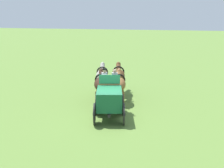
{
  "coord_description": "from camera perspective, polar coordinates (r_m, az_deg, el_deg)",
  "views": [
    {
      "loc": [
        -17.14,
        -5.08,
        6.1
      ],
      "look_at": [
        4.17,
        1.03,
        1.2
      ],
      "focal_mm": 50.69,
      "sensor_mm": 36.0,
      "label": 1
    }
  ],
  "objects": [
    {
      "name": "draft_horse_rear_off",
      "position": [
        21.99,
        1.32,
        -0.08
      ],
      "size": [
        2.99,
        1.39,
        2.19
      ],
      "color": "brown",
      "rests_on": "ground"
    },
    {
      "name": "draft_horse_rear_near",
      "position": [
        22.0,
        -2.06,
        -0.05
      ],
      "size": [
        3.02,
        1.4,
        2.2
      ],
      "color": "#331E14",
      "rests_on": "ground"
    },
    {
      "name": "draft_horse_lead_off",
      "position": [
        24.51,
        1.21,
        1.47
      ],
      "size": [
        3.15,
        1.48,
        2.3
      ],
      "color": "brown",
      "rests_on": "ground"
    },
    {
      "name": "draft_horse_lead_near",
      "position": [
        24.53,
        -1.82,
        1.42
      ],
      "size": [
        3.04,
        1.43,
        2.28
      ],
      "color": "#9E998E",
      "rests_on": "ground"
    },
    {
      "name": "show_wagon",
      "position": [
        18.68,
        -0.48,
        -2.63
      ],
      "size": [
        5.51,
        2.54,
        2.82
      ],
      "color": "#195B38",
      "rests_on": "ground"
    },
    {
      "name": "ground_plane",
      "position": [
        18.89,
        -0.48,
        -6.37
      ],
      "size": [
        220.0,
        220.0,
        0.0
      ],
      "primitive_type": "plane",
      "color": "olive"
    }
  ]
}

